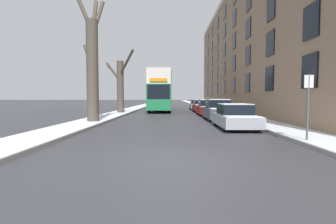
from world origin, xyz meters
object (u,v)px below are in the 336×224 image
(parked_car_2, at_px, (208,108))
(parked_car_3, at_px, (201,106))
(double_decker_bus, at_px, (161,89))
(bare_tree_left_0, at_px, (92,64))
(parked_car_0, at_px, (235,117))
(street_sign_post, at_px, (308,104))
(pedestrian_left_sidewalk, at_px, (121,104))
(parked_car_4, at_px, (197,105))
(parked_car_1, at_px, (218,110))
(bare_tree_left_1, at_px, (120,85))
(oncoming_van, at_px, (159,99))

(parked_car_2, bearing_deg, parked_car_3, 90.00)
(double_decker_bus, bearing_deg, bare_tree_left_0, -104.11)
(bare_tree_left_0, bearing_deg, parked_car_2, 43.61)
(parked_car_0, bearing_deg, street_sign_post, -73.91)
(parked_car_0, bearing_deg, pedestrian_left_sidewalk, 123.72)
(parked_car_4, xyz_separation_m, street_sign_post, (1.37, -25.67, 0.77))
(parked_car_4, xyz_separation_m, pedestrian_left_sidewalk, (-8.53, -8.15, 0.32))
(parked_car_1, bearing_deg, bare_tree_left_1, 141.91)
(double_decker_bus, height_order, parked_car_2, double_decker_bus)
(parked_car_0, xyz_separation_m, pedestrian_left_sidewalk, (-8.53, 12.78, 0.35))
(parked_car_0, bearing_deg, parked_car_2, 90.00)
(parked_car_2, bearing_deg, parked_car_1, -90.00)
(parked_car_3, xyz_separation_m, pedestrian_left_sidewalk, (-8.53, -3.00, 0.29))
(parked_car_2, height_order, parked_car_4, parked_car_2)
(bare_tree_left_1, bearing_deg, parked_car_4, 47.68)
(double_decker_bus, distance_m, parked_car_4, 6.39)
(parked_car_2, bearing_deg, pedestrian_left_sidewalk, 164.17)
(parked_car_0, distance_m, parked_car_1, 5.15)
(double_decker_bus, height_order, parked_car_4, double_decker_bus)
(bare_tree_left_0, bearing_deg, double_decker_bus, 75.89)
(bare_tree_left_1, relative_size, street_sign_post, 2.45)
(bare_tree_left_0, bearing_deg, oncoming_van, 84.36)
(double_decker_bus, bearing_deg, parked_car_4, 40.40)
(double_decker_bus, relative_size, oncoming_van, 1.96)
(bare_tree_left_1, xyz_separation_m, street_sign_post, (9.75, -16.46, -1.48))
(parked_car_0, bearing_deg, parked_car_3, 90.00)
(double_decker_bus, distance_m, pedestrian_left_sidewalk, 5.97)
(parked_car_2, height_order, oncoming_van, oncoming_van)
(bare_tree_left_1, bearing_deg, parked_car_2, -9.22)
(parked_car_3, bearing_deg, oncoming_van, 110.01)
(parked_car_3, bearing_deg, parked_car_2, -90.00)
(parked_car_2, bearing_deg, bare_tree_left_0, -136.39)
(parked_car_3, xyz_separation_m, oncoming_van, (-5.49, 15.06, 0.64))
(bare_tree_left_0, distance_m, pedestrian_left_sidewalk, 10.68)
(parked_car_0, height_order, parked_car_3, parked_car_3)
(double_decker_bus, height_order, parked_car_1, double_decker_bus)
(oncoming_van, bearing_deg, parked_car_3, -69.99)
(bare_tree_left_0, bearing_deg, bare_tree_left_1, 90.63)
(double_decker_bus, bearing_deg, parked_car_0, -74.74)
(parked_car_0, height_order, oncoming_van, oncoming_van)
(double_decker_bus, height_order, street_sign_post, double_decker_bus)
(double_decker_bus, relative_size, parked_car_4, 2.61)
(parked_car_4, distance_m, pedestrian_left_sidewalk, 11.81)
(parked_car_4, height_order, street_sign_post, street_sign_post)
(parked_car_3, xyz_separation_m, parked_car_4, (-0.00, 5.15, -0.03))
(parked_car_4, bearing_deg, bare_tree_left_0, -114.16)
(bare_tree_left_1, bearing_deg, double_decker_bus, 54.54)
(bare_tree_left_0, height_order, street_sign_post, bare_tree_left_0)
(oncoming_van, bearing_deg, parked_car_4, -61.03)
(bare_tree_left_0, xyz_separation_m, street_sign_post, (9.65, -7.21, -2.30))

